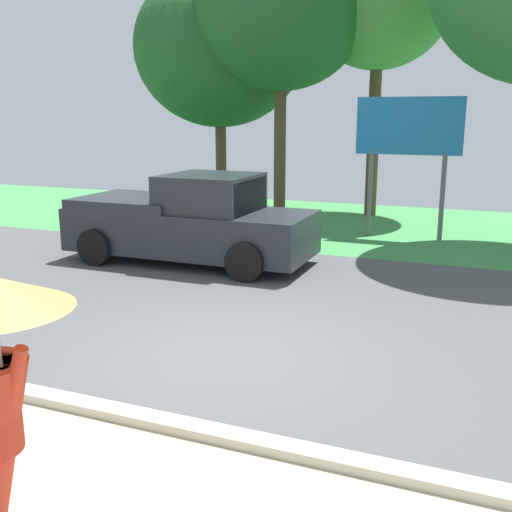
{
  "coord_description": "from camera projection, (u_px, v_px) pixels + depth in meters",
  "views": [
    {
      "loc": [
        3.14,
        -6.74,
        3.08
      ],
      "look_at": [
        0.01,
        1.0,
        1.1
      ],
      "focal_mm": 42.01,
      "sensor_mm": 36.0,
      "label": 1
    }
  ],
  "objects": [
    {
      "name": "tree_center_back",
      "position": [
        281.0,
        10.0,
        17.21
      ],
      "size": [
        5.01,
        5.01,
        8.29
      ],
      "color": "brown",
      "rests_on": "ground_plane"
    },
    {
      "name": "tree_right_mid",
      "position": [
        220.0,
        48.0,
        19.35
      ],
      "size": [
        5.52,
        5.52,
        7.67
      ],
      "color": "brown",
      "rests_on": "ground_plane"
    },
    {
      "name": "pickup_truck",
      "position": [
        191.0,
        222.0,
        12.66
      ],
      "size": [
        5.2,
        2.28,
        1.88
      ],
      "rotation": [
        0.0,
        0.0,
        0.1
      ],
      "color": "#23282D",
      "rests_on": "ground_plane"
    },
    {
      "name": "roadside_billboard",
      "position": [
        409.0,
        136.0,
        14.79
      ],
      "size": [
        2.6,
        0.12,
        3.5
      ],
      "color": "slate",
      "rests_on": "ground_plane"
    },
    {
      "name": "ground_plane",
      "position": [
        297.0,
        295.0,
        10.6
      ],
      "size": [
        40.0,
        22.0,
        0.2
      ],
      "color": "#4C4C4F"
    },
    {
      "name": "tree_right_far",
      "position": [
        379.0,
        2.0,
        17.4
      ],
      "size": [
        4.26,
        4.26,
        8.23
      ],
      "color": "brown",
      "rests_on": "ground_plane"
    }
  ]
}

